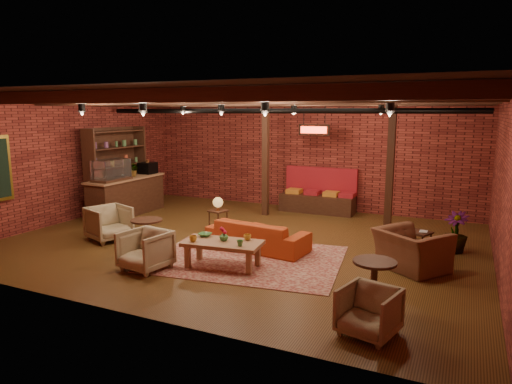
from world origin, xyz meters
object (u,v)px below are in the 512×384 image
at_px(sofa, 258,235).
at_px(armchair_b, 145,248).
at_px(armchair_far, 369,309).
at_px(plant_tall, 459,191).
at_px(side_table_lamp, 218,205).
at_px(round_table_left, 147,230).
at_px(armchair_right, 412,243).
at_px(armchair_a, 109,221).
at_px(coffee_table, 222,244).
at_px(side_table_book, 419,233).
at_px(round_table_right, 374,277).

relative_size(sofa, armchair_b, 2.67).
xyz_separation_m(armchair_far, plant_tall, (0.88, 4.28, 0.92)).
bearing_deg(side_table_lamp, round_table_left, -101.41).
height_order(sofa, armchair_right, armchair_right).
xyz_separation_m(round_table_left, armchair_far, (4.85, -1.69, -0.10)).
distance_m(armchair_a, armchair_b, 2.32).
relative_size(coffee_table, plant_tall, 0.59).
bearing_deg(armchair_a, armchair_far, -87.79).
xyz_separation_m(sofa, armchair_right, (3.04, 0.05, 0.18)).
distance_m(side_table_book, round_table_right, 3.04).
bearing_deg(round_table_left, side_table_book, 22.91).
bearing_deg(plant_tall, side_table_book, -146.10).
distance_m(round_table_left, armchair_b, 1.14).
relative_size(armchair_far, plant_tall, 0.27).
relative_size(sofa, plant_tall, 0.84).
bearing_deg(round_table_right, round_table_left, 169.62).
bearing_deg(sofa, plant_tall, -151.40).
xyz_separation_m(side_table_lamp, armchair_a, (-1.73, -1.86, -0.18)).
bearing_deg(side_table_lamp, armchair_far, -41.13).
height_order(side_table_lamp, side_table_book, side_table_lamp).
bearing_deg(armchair_far, side_table_book, 100.93).
distance_m(armchair_b, side_table_book, 5.35).
height_order(coffee_table, round_table_left, coffee_table).
bearing_deg(armchair_a, sofa, -56.97).
bearing_deg(armchair_far, armchair_a, 176.32).
bearing_deg(armchair_right, plant_tall, -78.39).
bearing_deg(side_table_book, sofa, -160.49).
relative_size(side_table_lamp, armchair_right, 0.70).
xyz_separation_m(round_table_right, armchair_far, (0.09, -0.82, -0.14)).
height_order(round_table_left, plant_tall, plant_tall).
xyz_separation_m(armchair_a, armchair_right, (6.35, 0.81, 0.07)).
distance_m(armchair_b, armchair_right, 4.82).
relative_size(round_table_left, plant_tall, 0.26).
relative_size(round_table_right, armchair_far, 1.05).
bearing_deg(sofa, round_table_right, 151.19).
bearing_deg(round_table_left, coffee_table, -6.24).
bearing_deg(round_table_right, sofa, 144.90).
relative_size(armchair_b, armchair_far, 1.14).
relative_size(sofa, side_table_lamp, 2.67).
xyz_separation_m(armchair_b, armchair_far, (4.17, -0.78, -0.05)).
bearing_deg(round_table_left, plant_tall, 24.28).
bearing_deg(side_table_lamp, armchair_right, -12.85).
height_order(sofa, side_table_lamp, side_table_lamp).
height_order(armchair_right, armchair_far, armchair_right).
distance_m(sofa, armchair_b, 2.37).
distance_m(armchair_a, armchair_far, 6.46).
bearing_deg(side_table_book, round_table_right, -96.09).
xyz_separation_m(armchair_right, round_table_right, (-0.30, -1.98, -0.01)).
height_order(armchair_right, round_table_right, armchair_right).
xyz_separation_m(coffee_table, plant_tall, (3.85, 2.79, 0.83)).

